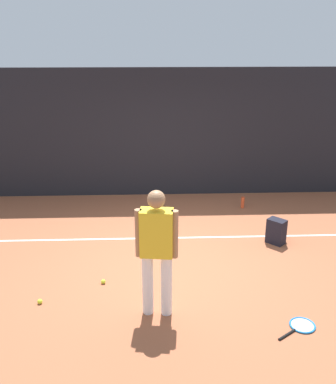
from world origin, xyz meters
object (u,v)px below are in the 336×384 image
at_px(tennis_player, 157,246).
at_px(tennis_racket, 301,326).
at_px(water_bottle, 243,202).
at_px(tennis_ball_near_player, 40,301).
at_px(tennis_ball_by_fence, 103,282).
at_px(backpack, 277,232).

relative_size(tennis_player, tennis_racket, 2.82).
height_order(tennis_racket, water_bottle, water_bottle).
bearing_deg(tennis_racket, tennis_ball_near_player, 134.50).
distance_m(tennis_ball_by_fence, water_bottle, 3.82).
bearing_deg(tennis_racket, tennis_player, 133.40).
xyz_separation_m(backpack, water_bottle, (-0.26, 1.59, -0.09)).
bearing_deg(tennis_ball_near_player, tennis_player, -9.29).
xyz_separation_m(tennis_racket, backpack, (0.31, 2.28, 0.20)).
bearing_deg(tennis_ball_near_player, backpack, 24.32).
bearing_deg(backpack, tennis_ball_near_player, 69.26).
distance_m(tennis_ball_near_player, water_bottle, 4.71).
bearing_deg(tennis_ball_by_fence, water_bottle, 46.96).
relative_size(tennis_racket, backpack, 1.37).
height_order(tennis_ball_by_fence, water_bottle, water_bottle).
xyz_separation_m(tennis_racket, tennis_ball_by_fence, (-2.56, 1.09, 0.02)).
relative_size(tennis_ball_near_player, tennis_ball_by_fence, 1.00).
relative_size(tennis_racket, tennis_ball_near_player, 9.14).
xyz_separation_m(tennis_racket, tennis_ball_near_player, (-3.36, 0.63, 0.02)).
bearing_deg(backpack, water_bottle, -35.70).
relative_size(tennis_player, water_bottle, 7.14).
height_order(backpack, tennis_ball_by_fence, backpack).
distance_m(tennis_racket, water_bottle, 3.88).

